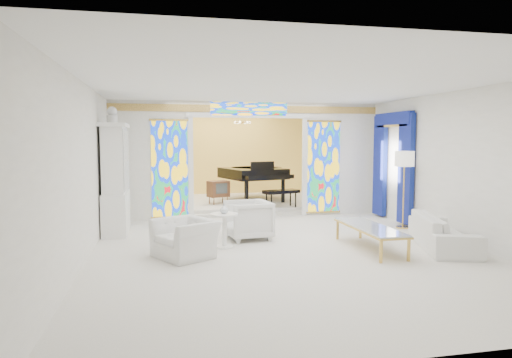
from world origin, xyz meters
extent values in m
plane|color=silver|center=(0.00, 0.00, 0.00)|extent=(12.00, 12.00, 0.00)
cube|color=white|center=(0.00, 0.00, 3.00)|extent=(7.00, 12.00, 0.02)
cube|color=white|center=(0.00, 6.00, 1.50)|extent=(7.00, 0.02, 3.00)
cube|color=white|center=(0.00, -6.00, 1.50)|extent=(7.00, 0.02, 3.00)
cube|color=white|center=(-3.50, 0.00, 1.50)|extent=(0.02, 12.00, 3.00)
cube|color=white|center=(3.50, 0.00, 1.50)|extent=(0.02, 12.00, 3.00)
cube|color=white|center=(-2.50, 2.00, 1.50)|extent=(2.00, 0.18, 3.00)
cube|color=white|center=(2.50, 2.00, 1.50)|extent=(2.00, 0.18, 3.00)
cube|color=white|center=(0.00, 2.00, 2.80)|extent=(3.00, 0.18, 0.40)
cube|color=white|center=(-1.50, 1.90, 1.30)|extent=(0.12, 0.06, 2.60)
cube|color=white|center=(1.50, 1.90, 1.30)|extent=(0.12, 0.06, 2.60)
cube|color=white|center=(0.00, 1.90, 2.65)|extent=(3.24, 0.06, 0.12)
cube|color=#DFAD54|center=(0.00, 1.90, 2.82)|extent=(7.00, 0.05, 0.18)
cube|color=gold|center=(-2.03, 1.89, 1.30)|extent=(0.90, 0.04, 2.40)
cube|color=gold|center=(2.03, 1.89, 1.30)|extent=(0.90, 0.04, 2.40)
cube|color=gold|center=(0.00, 1.89, 2.82)|extent=(2.00, 0.04, 0.34)
cube|color=silver|center=(0.00, 4.10, 0.09)|extent=(6.80, 3.80, 0.18)
cube|color=#F2C154|center=(0.00, 5.88, 1.50)|extent=(6.70, 0.10, 2.90)
cylinder|color=gold|center=(0.20, 4.00, 2.55)|extent=(0.48, 0.48, 0.30)
cube|color=navy|center=(3.40, 0.05, 1.35)|extent=(0.12, 0.55, 2.60)
cube|color=navy|center=(3.40, 1.35, 1.35)|extent=(0.12, 0.55, 2.60)
cube|color=navy|center=(3.40, 0.70, 2.55)|extent=(0.14, 1.70, 0.30)
cube|color=#E2B84F|center=(3.40, 0.70, 2.38)|extent=(0.12, 1.50, 0.06)
cube|color=white|center=(-3.22, 0.60, 0.45)|extent=(0.50, 1.40, 0.90)
cube|color=white|center=(-3.22, 0.60, 1.60)|extent=(0.44, 1.30, 1.40)
cube|color=silver|center=(-2.99, 0.60, 1.60)|extent=(0.01, 1.20, 1.30)
cube|color=white|center=(-3.22, 0.60, 2.34)|extent=(0.56, 1.46, 0.08)
cylinder|color=white|center=(-3.22, 0.25, 2.46)|extent=(0.22, 0.22, 0.16)
sphere|color=white|center=(-3.22, 0.25, 2.62)|extent=(0.20, 0.20, 0.20)
imported|color=white|center=(-1.85, -1.81, 0.33)|extent=(1.27, 1.31, 0.65)
imported|color=silver|center=(-0.52, -0.63, 0.40)|extent=(0.97, 0.95, 0.80)
imported|color=white|center=(2.95, -2.12, 0.31)|extent=(1.45, 2.27, 0.62)
cylinder|color=white|center=(-1.09, -1.26, 0.63)|extent=(0.62, 0.62, 0.04)
cylinder|color=white|center=(-1.09, -1.26, 0.31)|extent=(0.10, 0.10, 0.61)
cylinder|color=white|center=(-1.09, -1.26, 0.02)|extent=(0.42, 0.42, 0.03)
imported|color=silver|center=(-1.09, -1.26, 0.74)|extent=(0.20, 0.20, 0.17)
cube|color=silver|center=(1.53, -1.97, 0.42)|extent=(0.60, 1.95, 0.04)
cube|color=gold|center=(1.53, -1.97, 0.40)|extent=(0.63, 1.98, 0.03)
cube|color=gold|center=(1.29, -2.89, 0.20)|extent=(0.04, 0.04, 0.40)
cube|color=gold|center=(1.79, -2.89, 0.20)|extent=(0.04, 0.04, 0.40)
cube|color=gold|center=(1.27, -1.04, 0.20)|extent=(0.04, 0.04, 0.40)
cube|color=gold|center=(1.77, -1.04, 0.20)|extent=(0.04, 0.04, 0.40)
cylinder|color=gold|center=(3.20, -0.22, 0.02)|extent=(0.33, 0.33, 0.03)
cylinder|color=gold|center=(3.20, -0.22, 0.81)|extent=(0.04, 0.04, 1.62)
cylinder|color=silver|center=(3.20, -0.22, 1.60)|extent=(0.47, 0.47, 0.35)
cube|color=black|center=(0.48, 3.81, 1.02)|extent=(2.01, 2.09, 0.31)
cylinder|color=black|center=(0.69, 4.28, 1.02)|extent=(1.97, 1.97, 0.31)
cube|color=black|center=(0.76, 2.87, 0.97)|extent=(1.52, 0.74, 0.11)
cube|color=silver|center=(0.79, 2.78, 0.99)|extent=(1.35, 0.50, 0.03)
cube|color=black|center=(0.65, 3.23, 1.26)|extent=(0.75, 0.25, 0.27)
cube|color=black|center=(0.95, 2.23, 0.62)|extent=(1.06, 0.65, 0.09)
cylinder|color=black|center=(0.12, 2.90, 0.52)|extent=(0.14, 0.14, 0.68)
cylinder|color=black|center=(1.28, 3.25, 0.52)|extent=(0.14, 0.14, 0.68)
cylinder|color=black|center=(0.40, 4.48, 0.52)|extent=(0.14, 0.14, 0.68)
cube|color=brown|center=(-0.63, 3.35, 0.61)|extent=(0.67, 0.57, 0.46)
cube|color=#3D4240|center=(-0.56, 3.18, 0.64)|extent=(0.35, 0.15, 0.29)
cone|color=brown|center=(-0.78, 3.14, 0.28)|extent=(0.04, 0.04, 0.20)
cone|color=brown|center=(-0.38, 3.31, 0.28)|extent=(0.04, 0.04, 0.20)
cone|color=brown|center=(-0.89, 3.40, 0.28)|extent=(0.04, 0.04, 0.20)
cone|color=brown|center=(-0.48, 3.56, 0.28)|extent=(0.04, 0.04, 0.20)
camera|label=1|loc=(-2.25, -9.69, 2.04)|focal=32.00mm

